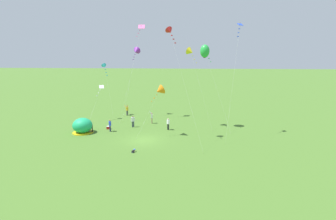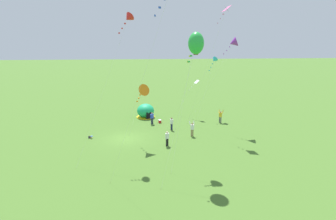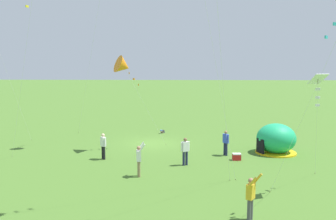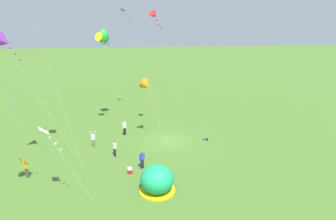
% 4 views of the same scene
% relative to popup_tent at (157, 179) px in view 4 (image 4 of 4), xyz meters
% --- Properties ---
extents(ground_plane, '(300.00, 300.00, 0.00)m').
position_rel_popup_tent_xyz_m(ground_plane, '(8.98, -2.52, -1.00)').
color(ground_plane, '#477028').
extents(popup_tent, '(2.81, 2.81, 2.10)m').
position_rel_popup_tent_xyz_m(popup_tent, '(0.00, 0.00, 0.00)').
color(popup_tent, '#1EAD6B').
rests_on(popup_tent, ground).
extents(cooler_box, '(0.56, 0.41, 0.44)m').
position_rel_popup_tent_xyz_m(cooler_box, '(3.04, 1.98, -0.78)').
color(cooler_box, red).
rests_on(cooler_box, ground).
extents(toddler_crawling, '(0.41, 0.54, 0.32)m').
position_rel_popup_tent_xyz_m(toddler_crawling, '(8.50, -6.74, -0.82)').
color(toddler_crawling, black).
rests_on(toddler_crawling, ground).
extents(person_strolling, '(0.43, 0.47, 1.72)m').
position_rel_popup_tent_xyz_m(person_strolling, '(11.76, 2.22, -0.03)').
color(person_strolling, black).
rests_on(person_strolling, ground).
extents(person_center_field, '(0.53, 0.39, 1.72)m').
position_rel_popup_tent_xyz_m(person_center_field, '(6.40, 3.30, -0.03)').
color(person_center_field, '#1E2347').
rests_on(person_center_field, ground).
extents(person_arms_raised, '(0.67, 0.72, 1.89)m').
position_rel_popup_tent_xyz_m(person_arms_raised, '(3.86, 10.59, 0.00)').
color(person_arms_raised, '#4C4C51').
rests_on(person_arms_raised, ground).
extents(person_watching_sky, '(0.41, 0.51, 1.72)m').
position_rel_popup_tent_xyz_m(person_watching_sky, '(3.62, 0.85, -0.03)').
color(person_watching_sky, '#1E2347').
rests_on(person_watching_sky, ground).
extents(person_flying_kite, '(0.55, 0.68, 1.89)m').
position_rel_popup_tent_xyz_m(person_flying_kite, '(8.94, 5.56, 0.00)').
color(person_flying_kite, '#8C7251').
rests_on(person_flying_kite, ground).
extents(kite_yellow, '(4.08, 3.19, 11.70)m').
position_rel_popup_tent_xyz_m(kite_yellow, '(14.80, 4.36, 10.04)').
color(kite_yellow, silver).
rests_on(kite_yellow, ground).
extents(kite_red, '(4.78, 5.74, 13.99)m').
position_rel_popup_tent_xyz_m(kite_red, '(12.22, -1.55, 12.43)').
color(kite_red, silver).
rests_on(kite_red, ground).
extents(kite_white, '(1.86, 3.59, 5.70)m').
position_rel_popup_tent_xyz_m(kite_white, '(0.32, 7.50, 4.15)').
color(kite_white, silver).
rests_on(kite_white, ground).
extents(kite_orange, '(3.84, 2.66, 6.87)m').
position_rel_popup_tent_xyz_m(kite_orange, '(10.82, -0.41, 5.10)').
color(kite_orange, silver).
rests_on(kite_orange, ground).
extents(kite_green, '(4.39, 3.93, 12.04)m').
position_rel_popup_tent_xyz_m(kite_green, '(16.83, 4.16, 10.12)').
color(kite_green, silver).
rests_on(kite_green, ground).
extents(kite_blue, '(2.31, 5.16, 14.74)m').
position_rel_popup_tent_xyz_m(kite_blue, '(20.91, 1.23, 12.67)').
color(kite_blue, silver).
rests_on(kite_blue, ground).
extents(kite_purple, '(2.40, 6.04, 11.88)m').
position_rel_popup_tent_xyz_m(kite_purple, '(5.63, 11.21, 10.14)').
color(kite_purple, silver).
rests_on(kite_purple, ground).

